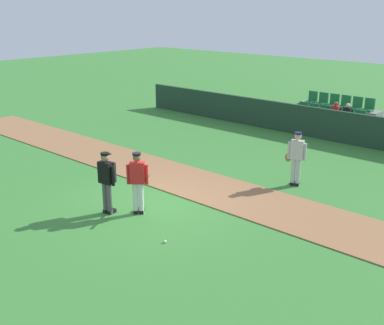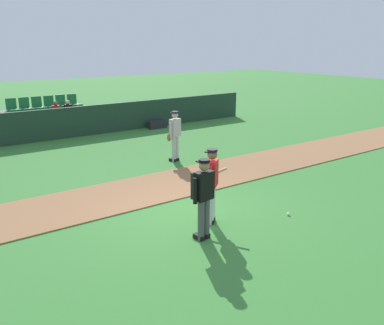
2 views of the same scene
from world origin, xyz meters
TOP-DOWN VIEW (x-y plane):
  - ground_plane at (0.00, 0.00)m, footprint 80.00×80.00m
  - infield_dirt_path at (0.00, 2.23)m, footprint 28.00×2.32m
  - dugout_fence at (0.00, 10.03)m, footprint 20.00×0.16m
  - stadium_bleachers at (0.01, 11.47)m, footprint 3.90×2.10m
  - batter_red_jersey at (0.14, -0.56)m, footprint 0.71×0.69m
  - umpire_home_plate at (-0.51, -1.11)m, footprint 0.58×0.35m
  - runner_grey_jersey at (2.23, 4.23)m, footprint 0.67×0.40m
  - baseball at (1.90, -1.31)m, footprint 0.07×0.07m

SIDE VIEW (x-z plane):
  - ground_plane at x=0.00m, z-range 0.00..0.00m
  - infield_dirt_path at x=0.00m, z-range 0.00..0.03m
  - baseball at x=1.90m, z-range 0.00..0.07m
  - stadium_bleachers at x=0.01m, z-range -0.34..1.31m
  - dugout_fence at x=0.00m, z-range 0.00..1.33m
  - runner_grey_jersey at x=2.23m, z-range 0.08..1.84m
  - batter_red_jersey at x=0.14m, z-range 0.09..1.85m
  - umpire_home_plate at x=-0.51m, z-range 0.12..1.88m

